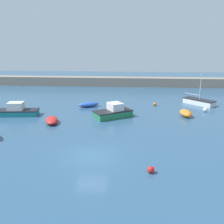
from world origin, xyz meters
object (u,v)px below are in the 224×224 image
Objects in this scene: sailboat_twin_hulled at (199,102)px; mooring_buoy_white at (205,110)px; motorboat_grey_hull at (113,112)px; rowboat_white_midwater at (89,104)px; fishing_dinghy_green at (186,113)px; mooring_buoy_orange at (155,104)px; open_tender_yellow at (52,120)px; motorboat_with_cabin at (13,111)px; mooring_buoy_red at (151,170)px.

sailboat_twin_hulled is 7.93× the size of mooring_buoy_white.
rowboat_white_midwater is at bearing -83.19° from motorboat_grey_hull.
fishing_dinghy_green reaches higher than rowboat_white_midwater.
motorboat_grey_hull reaches higher than mooring_buoy_orange.
open_tender_yellow is 19.63m from mooring_buoy_white.
motorboat_grey_hull is 0.78× the size of motorboat_with_cabin.
mooring_buoy_orange is 19.56m from mooring_buoy_red.
motorboat_grey_hull is at bearing 83.92° from fishing_dinghy_green.
mooring_buoy_white is at bearing -64.29° from fishing_dinghy_green.
motorboat_with_cabin is (-12.44, -0.29, -0.06)m from motorboat_grey_hull.
mooring_buoy_white is (15.70, -1.49, -0.07)m from rowboat_white_midwater.
sailboat_twin_hulled reaches higher than motorboat_grey_hull.
rowboat_white_midwater reaches higher than open_tender_yellow.
sailboat_twin_hulled is 22.34m from mooring_buoy_red.
mooring_buoy_red is (7.36, -18.03, -0.10)m from rowboat_white_midwater.
motorboat_grey_hull is 10.98× the size of mooring_buoy_orange.
rowboat_white_midwater is at bearing 174.56° from mooring_buoy_white.
mooring_buoy_white is at bearing -24.89° from mooring_buoy_orange.
motorboat_with_cabin is 24.55m from mooring_buoy_white.
motorboat_grey_hull is 9.94× the size of mooring_buoy_red.
mooring_buoy_red is at bearing 72.19° from motorboat_grey_hull.
sailboat_twin_hulled is (15.93, 2.60, 0.06)m from rowboat_white_midwater.
sailboat_twin_hulled is (3.26, 6.41, -0.01)m from fishing_dinghy_green.
open_tender_yellow is 5.19× the size of mooring_buoy_white.
motorboat_grey_hull reaches higher than mooring_buoy_red.
rowboat_white_midwater is at bearing 61.60° from fishing_dinghy_green.
mooring_buoy_orange is 0.91× the size of mooring_buoy_red.
rowboat_white_midwater reaches higher than mooring_buoy_white.
motorboat_with_cabin is (-8.60, -4.96, 0.21)m from rowboat_white_midwater.
mooring_buoy_orange is at bearing 107.87° from open_tender_yellow.
motorboat_with_cabin is 2.13× the size of open_tender_yellow.
sailboat_twin_hulled is at bearing 178.44° from motorboat_grey_hull.
fishing_dinghy_green is 21.29m from motorboat_with_cabin.
mooring_buoy_white is at bearing 89.89° from open_tender_yellow.
fishing_dinghy_green is at bearing 176.67° from motorboat_with_cabin.
sailboat_twin_hulled is 1.53× the size of open_tender_yellow.
sailboat_twin_hulled is at bearing 100.13° from open_tender_yellow.
sailboat_twin_hulled is 9.15× the size of mooring_buoy_red.
rowboat_white_midwater is 6.83× the size of mooring_buoy_orange.
fishing_dinghy_green is at bearing -142.65° from mooring_buoy_white.
open_tender_yellow is at bearing -9.31° from motorboat_grey_hull.
fishing_dinghy_green reaches higher than open_tender_yellow.
motorboat_with_cabin is 19.11m from mooring_buoy_orange.
motorboat_grey_hull is 1.99× the size of fishing_dinghy_green.
open_tender_yellow is (-15.63, -3.78, -0.08)m from fishing_dinghy_green.
fishing_dinghy_green is 15.18m from mooring_buoy_red.
rowboat_white_midwater is at bearing -124.61° from sailboat_twin_hulled.
mooring_buoy_orange is (18.01, 6.38, -0.34)m from motorboat_with_cabin.
rowboat_white_midwater is 15.77m from mooring_buoy_white.
mooring_buoy_orange is at bearing -14.44° from rowboat_white_midwater.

